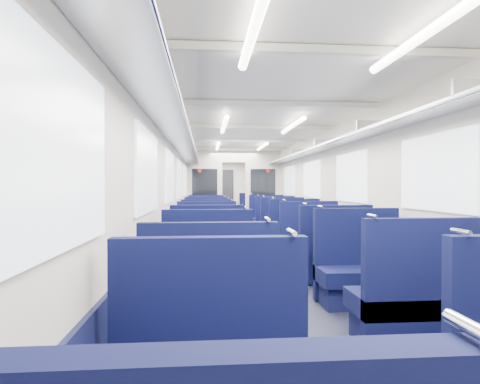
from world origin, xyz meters
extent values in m
cube|color=black|center=(0.00, 0.00, 0.00)|extent=(2.80, 18.00, 0.01)
cube|color=silver|center=(0.00, 0.00, 2.35)|extent=(2.80, 18.00, 0.01)
cube|color=beige|center=(-1.40, 0.00, 1.18)|extent=(0.02, 18.00, 2.35)
cube|color=#0F1234|center=(-1.39, 0.00, 0.35)|extent=(0.03, 17.90, 0.70)
cube|color=beige|center=(1.40, 0.00, 1.18)|extent=(0.02, 18.00, 2.35)
cube|color=#0F1234|center=(1.39, 0.00, 0.35)|extent=(0.03, 17.90, 0.70)
cube|color=beige|center=(0.00, 9.00, 1.18)|extent=(2.80, 0.02, 2.35)
cube|color=#B2B5BA|center=(-1.22, 0.00, 1.97)|extent=(0.34, 17.40, 0.04)
cylinder|color=silver|center=(-1.04, 0.00, 1.95)|extent=(0.02, 17.40, 0.02)
cube|color=#B2B5BA|center=(-1.22, -6.00, 2.05)|extent=(0.34, 0.03, 0.14)
cube|color=#B2B5BA|center=(-1.22, -4.00, 2.05)|extent=(0.34, 0.03, 0.14)
cube|color=#B2B5BA|center=(-1.22, -2.00, 2.05)|extent=(0.34, 0.03, 0.14)
cube|color=#B2B5BA|center=(-1.22, 0.00, 2.05)|extent=(0.34, 0.03, 0.14)
cube|color=#B2B5BA|center=(-1.22, 2.00, 2.05)|extent=(0.34, 0.03, 0.14)
cube|color=#B2B5BA|center=(-1.22, 4.00, 2.05)|extent=(0.34, 0.03, 0.14)
cube|color=#B2B5BA|center=(-1.22, 6.00, 2.05)|extent=(0.34, 0.03, 0.14)
cube|color=#B2B5BA|center=(-1.22, 8.00, 2.05)|extent=(0.34, 0.03, 0.14)
cube|color=#B2B5BA|center=(1.22, 0.00, 1.97)|extent=(0.34, 17.40, 0.04)
cylinder|color=silver|center=(1.04, 0.00, 1.95)|extent=(0.02, 17.40, 0.02)
cube|color=#B2B5BA|center=(1.22, -6.00, 2.05)|extent=(0.34, 0.03, 0.14)
cube|color=#B2B5BA|center=(1.22, -4.00, 2.05)|extent=(0.34, 0.03, 0.14)
cube|color=#B2B5BA|center=(1.22, -2.00, 2.05)|extent=(0.34, 0.03, 0.14)
cube|color=#B2B5BA|center=(1.22, 0.00, 2.05)|extent=(0.34, 0.03, 0.14)
cube|color=#B2B5BA|center=(1.22, 2.00, 2.05)|extent=(0.34, 0.03, 0.14)
cube|color=#B2B5BA|center=(1.22, 4.00, 2.05)|extent=(0.34, 0.03, 0.14)
cube|color=#B2B5BA|center=(1.22, 6.00, 2.05)|extent=(0.34, 0.03, 0.14)
cube|color=#B2B5BA|center=(1.22, 8.00, 2.05)|extent=(0.34, 0.03, 0.14)
cube|color=white|center=(-1.38, -7.50, 1.42)|extent=(0.02, 1.30, 0.75)
cube|color=white|center=(-1.38, -5.20, 1.42)|extent=(0.02, 1.30, 0.75)
cube|color=white|center=(-1.38, -2.90, 1.42)|extent=(0.02, 1.30, 0.75)
cube|color=white|center=(-1.38, -0.60, 1.42)|extent=(0.02, 1.30, 0.75)
cube|color=white|center=(-1.38, 1.70, 1.42)|extent=(0.02, 1.30, 0.75)
cube|color=white|center=(-1.38, 4.50, 1.42)|extent=(0.02, 1.30, 0.75)
cube|color=white|center=(-1.38, 6.80, 1.42)|extent=(0.02, 1.30, 0.75)
cube|color=white|center=(1.38, -5.20, 1.42)|extent=(0.02, 1.30, 0.75)
cube|color=white|center=(1.38, -2.90, 1.42)|extent=(0.02, 1.30, 0.75)
cube|color=white|center=(1.38, -0.60, 1.42)|extent=(0.02, 1.30, 0.75)
cube|color=white|center=(1.38, 1.70, 1.42)|extent=(0.02, 1.30, 0.75)
cube|color=white|center=(1.38, 4.50, 1.42)|extent=(0.02, 1.30, 0.75)
cube|color=white|center=(1.38, 6.80, 1.42)|extent=(0.02, 1.30, 0.75)
cube|color=beige|center=(0.00, -6.00, 2.31)|extent=(2.70, 0.06, 0.06)
cube|color=beige|center=(0.00, -4.00, 2.31)|extent=(2.70, 0.06, 0.06)
cube|color=beige|center=(0.00, -2.00, 2.31)|extent=(2.70, 0.06, 0.06)
cube|color=beige|center=(0.00, 0.00, 2.31)|extent=(2.70, 0.06, 0.06)
cube|color=beige|center=(0.00, 2.00, 2.31)|extent=(2.70, 0.06, 0.06)
cube|color=beige|center=(0.00, 4.00, 2.31)|extent=(2.70, 0.06, 0.06)
cube|color=beige|center=(0.00, 6.00, 2.31)|extent=(2.70, 0.06, 0.06)
cube|color=beige|center=(0.00, 8.00, 2.31)|extent=(2.70, 0.06, 0.06)
cylinder|color=white|center=(-0.55, -6.50, 2.26)|extent=(0.07, 1.60, 0.07)
cylinder|color=white|center=(-0.55, -2.50, 2.26)|extent=(0.07, 1.60, 0.07)
cylinder|color=white|center=(-0.55, 1.00, 2.26)|extent=(0.07, 1.60, 0.07)
cylinder|color=white|center=(-0.55, 5.50, 2.26)|extent=(0.07, 1.60, 0.07)
cylinder|color=white|center=(0.55, -6.50, 2.26)|extent=(0.07, 1.60, 0.07)
cylinder|color=white|center=(0.55, -2.50, 2.26)|extent=(0.07, 1.60, 0.07)
cylinder|color=white|center=(0.55, 1.00, 2.26)|extent=(0.07, 1.60, 0.07)
cylinder|color=white|center=(0.55, 5.50, 2.26)|extent=(0.07, 1.60, 0.07)
cube|color=black|center=(0.00, 8.94, 1.00)|extent=(0.75, 0.06, 2.00)
cube|color=beige|center=(-0.88, 3.22, 1.18)|extent=(1.05, 0.08, 2.35)
cube|color=black|center=(-0.87, 3.17, 1.40)|extent=(0.76, 0.02, 0.80)
cylinder|color=red|center=(-1.02, 3.16, 1.75)|extent=(0.12, 0.01, 0.12)
cube|color=beige|center=(0.88, 3.22, 1.18)|extent=(1.05, 0.08, 2.35)
cube|color=black|center=(0.87, 3.17, 1.40)|extent=(0.76, 0.02, 0.80)
cylinder|color=red|center=(1.02, 3.16, 1.75)|extent=(0.12, 0.01, 0.12)
cube|color=beige|center=(0.00, 3.22, 2.17)|extent=(0.70, 0.08, 0.35)
cylinder|color=silver|center=(-0.42, -8.40, 1.06)|extent=(0.02, 0.15, 0.02)
cube|color=#0D113E|center=(-0.83, -7.02, 0.53)|extent=(0.96, 0.09, 1.02)
cylinder|color=silver|center=(-0.42, -7.02, 1.06)|extent=(0.02, 0.15, 0.02)
cylinder|color=silver|center=(0.42, -7.07, 1.06)|extent=(0.02, 0.15, 0.02)
cube|color=#0D113E|center=(-0.83, -6.01, 0.33)|extent=(0.96, 0.50, 0.16)
cube|color=#0D0F34|center=(-0.83, -6.01, 0.12)|extent=(0.88, 0.40, 0.25)
cube|color=#0D113E|center=(-0.83, -6.22, 0.53)|extent=(0.96, 0.09, 1.02)
cylinder|color=silver|center=(-0.42, -6.22, 1.06)|extent=(0.02, 0.15, 0.02)
cube|color=#0D113E|center=(0.83, -5.78, 0.33)|extent=(0.96, 0.50, 0.16)
cube|color=#0D0F34|center=(0.83, -5.78, 0.12)|extent=(0.88, 0.40, 0.25)
cube|color=#0D113E|center=(0.83, -5.99, 0.53)|extent=(0.96, 0.09, 1.02)
cylinder|color=silver|center=(0.42, -5.99, 1.06)|extent=(0.02, 0.15, 0.02)
cube|color=#0D113E|center=(-0.83, -4.90, 0.33)|extent=(0.96, 0.50, 0.16)
cube|color=#0D0F34|center=(-0.83, -4.90, 0.12)|extent=(0.88, 0.40, 0.25)
cube|color=#0D113E|center=(-0.83, -4.69, 0.53)|extent=(0.96, 0.09, 1.02)
cylinder|color=silver|center=(-0.42, -4.69, 1.06)|extent=(0.02, 0.15, 0.02)
cube|color=#0D113E|center=(0.83, -4.78, 0.33)|extent=(0.96, 0.50, 0.16)
cube|color=#0D0F34|center=(0.83, -4.78, 0.12)|extent=(0.88, 0.40, 0.25)
cube|color=#0D113E|center=(0.83, -4.58, 0.53)|extent=(0.96, 0.09, 1.02)
cylinder|color=silver|center=(0.42, -4.58, 1.06)|extent=(0.02, 0.15, 0.02)
cube|color=#0D113E|center=(-0.83, -3.50, 0.33)|extent=(0.96, 0.50, 0.16)
cube|color=#0D0F34|center=(-0.83, -3.50, 0.12)|extent=(0.88, 0.40, 0.25)
cube|color=#0D113E|center=(-0.83, -3.70, 0.53)|extent=(0.96, 0.09, 1.02)
cylinder|color=silver|center=(-0.42, -3.70, 1.06)|extent=(0.02, 0.15, 0.02)
cube|color=#0D113E|center=(0.83, -3.66, 0.33)|extent=(0.96, 0.50, 0.16)
cube|color=#0D0F34|center=(0.83, -3.66, 0.12)|extent=(0.88, 0.40, 0.25)
cube|color=#0D113E|center=(0.83, -3.87, 0.53)|extent=(0.96, 0.09, 1.02)
cylinder|color=silver|center=(0.42, -3.87, 1.06)|extent=(0.02, 0.15, 0.02)
cube|color=#0D113E|center=(-0.83, -2.57, 0.33)|extent=(0.96, 0.50, 0.16)
cube|color=#0D0F34|center=(-0.83, -2.57, 0.12)|extent=(0.88, 0.40, 0.25)
cube|color=#0D113E|center=(-0.83, -2.37, 0.53)|extent=(0.96, 0.09, 1.02)
cylinder|color=silver|center=(-0.42, -2.37, 1.06)|extent=(0.02, 0.15, 0.02)
cube|color=#0D113E|center=(0.83, -2.68, 0.33)|extent=(0.96, 0.50, 0.16)
cube|color=#0D0F34|center=(0.83, -2.68, 0.12)|extent=(0.88, 0.40, 0.25)
cube|color=#0D113E|center=(0.83, -2.48, 0.53)|extent=(0.96, 0.09, 1.02)
cylinder|color=silver|center=(0.42, -2.48, 1.06)|extent=(0.02, 0.15, 0.02)
cube|color=#0D113E|center=(-0.83, -1.19, 0.33)|extent=(0.96, 0.50, 0.16)
cube|color=#0D0F34|center=(-0.83, -1.19, 0.12)|extent=(0.88, 0.40, 0.25)
cube|color=#0D113E|center=(-0.83, -1.40, 0.53)|extent=(0.96, 0.09, 1.02)
cylinder|color=silver|center=(-0.42, -1.40, 1.06)|extent=(0.02, 0.15, 0.02)
cube|color=#0D113E|center=(0.83, -1.20, 0.33)|extent=(0.96, 0.50, 0.16)
cube|color=#0D0F34|center=(0.83, -1.20, 0.12)|extent=(0.88, 0.40, 0.25)
cube|color=#0D113E|center=(0.83, -1.40, 0.53)|extent=(0.96, 0.09, 1.02)
cylinder|color=silver|center=(0.42, -1.40, 1.06)|extent=(0.02, 0.15, 0.02)
cube|color=#0D113E|center=(-0.83, -0.30, 0.33)|extent=(0.96, 0.50, 0.16)
cube|color=#0D0F34|center=(-0.83, -0.30, 0.12)|extent=(0.88, 0.40, 0.25)
cube|color=#0D113E|center=(-0.83, -0.09, 0.53)|extent=(0.96, 0.09, 1.02)
cylinder|color=silver|center=(-0.42, -0.09, 1.06)|extent=(0.02, 0.15, 0.02)
cube|color=#0D113E|center=(0.83, -0.41, 0.33)|extent=(0.96, 0.50, 0.16)
cube|color=#0D0F34|center=(0.83, -0.41, 0.12)|extent=(0.88, 0.40, 0.25)
cube|color=#0D113E|center=(0.83, -0.20, 0.53)|extent=(0.96, 0.09, 1.02)
cylinder|color=silver|center=(0.42, -0.20, 1.06)|extent=(0.02, 0.15, 0.02)
cube|color=#0D113E|center=(-0.83, 1.11, 0.33)|extent=(0.96, 0.50, 0.16)
cube|color=#0D0F34|center=(-0.83, 1.11, 0.12)|extent=(0.88, 0.40, 0.25)
cube|color=#0D113E|center=(-0.83, 0.90, 0.53)|extent=(0.96, 0.09, 1.02)
cylinder|color=silver|center=(-0.42, 0.90, 1.06)|extent=(0.02, 0.15, 0.02)
cube|color=#0D113E|center=(0.83, 0.97, 0.33)|extent=(0.96, 0.50, 0.16)
cube|color=#0D0F34|center=(0.83, 0.97, 0.12)|extent=(0.88, 0.40, 0.25)
cube|color=#0D113E|center=(0.83, 0.76, 0.53)|extent=(0.96, 0.09, 1.02)
cylinder|color=silver|center=(0.42, 0.76, 1.06)|extent=(0.02, 0.15, 0.02)
cube|color=#0D113E|center=(-0.83, 1.98, 0.33)|extent=(0.96, 0.50, 0.16)
cube|color=#0D0F34|center=(-0.83, 1.98, 0.12)|extent=(0.88, 0.40, 0.25)
cube|color=#0D113E|center=(-0.83, 2.19, 0.53)|extent=(0.96, 0.09, 1.02)
cylinder|color=silver|center=(-0.42, 2.19, 1.06)|extent=(0.02, 0.15, 0.02)
cube|color=#0D113E|center=(0.83, 1.98, 0.33)|extent=(0.96, 0.50, 0.16)
cube|color=#0D0F34|center=(0.83, 1.98, 0.12)|extent=(0.88, 0.40, 0.25)
cube|color=#0D113E|center=(0.83, 2.19, 0.53)|extent=(0.96, 0.09, 1.02)
cylinder|color=silver|center=(0.42, 2.19, 1.06)|extent=(0.02, 0.15, 0.02)
cube|color=#0D113E|center=(-0.83, 4.21, 0.33)|extent=(0.96, 0.50, 0.16)
cube|color=#0D0F34|center=(-0.83, 4.21, 0.12)|extent=(0.88, 0.40, 0.25)
cube|color=#0D113E|center=(-0.83, 4.00, 0.53)|extent=(0.96, 0.09, 1.02)
cylinder|color=silver|center=(-0.42, 4.00, 1.06)|extent=(0.02, 0.15, 0.02)
cube|color=#0D113E|center=(0.83, 4.29, 0.33)|extent=(0.96, 0.50, 0.16)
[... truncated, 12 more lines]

